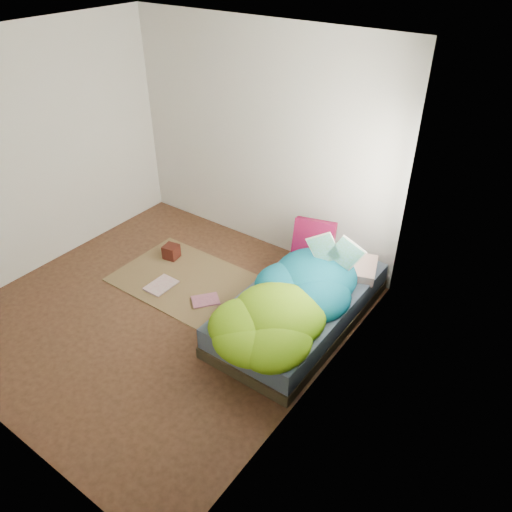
{
  "coord_description": "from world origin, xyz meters",
  "views": [
    {
      "loc": [
        3.11,
        -2.64,
        3.38
      ],
      "look_at": [
        0.66,
        0.75,
        0.55
      ],
      "focal_mm": 35.0,
      "sensor_mm": 36.0,
      "label": 1
    }
  ],
  "objects_px": {
    "bed": "(300,308)",
    "floor_book_a": "(153,282)",
    "open_book": "(336,243)",
    "pillow_magenta": "(314,240)",
    "floor_book_b": "(204,295)",
    "wooden_box": "(171,252)"
  },
  "relations": [
    {
      "from": "pillow_magenta",
      "to": "floor_book_b",
      "type": "height_order",
      "value": "pillow_magenta"
    },
    {
      "from": "pillow_magenta",
      "to": "wooden_box",
      "type": "relative_size",
      "value": 2.64
    },
    {
      "from": "bed",
      "to": "floor_book_a",
      "type": "relative_size",
      "value": 5.91
    },
    {
      "from": "floor_book_b",
      "to": "floor_book_a",
      "type": "bearing_deg",
      "value": -127.33
    },
    {
      "from": "bed",
      "to": "floor_book_a",
      "type": "distance_m",
      "value": 1.71
    },
    {
      "from": "bed",
      "to": "floor_book_a",
      "type": "height_order",
      "value": "bed"
    },
    {
      "from": "bed",
      "to": "open_book",
      "type": "relative_size",
      "value": 4.34
    },
    {
      "from": "floor_book_a",
      "to": "floor_book_b",
      "type": "xyz_separation_m",
      "value": [
        0.61,
        0.15,
        0.0
      ]
    },
    {
      "from": "pillow_magenta",
      "to": "wooden_box",
      "type": "height_order",
      "value": "pillow_magenta"
    },
    {
      "from": "floor_book_a",
      "to": "open_book",
      "type": "bearing_deg",
      "value": 23.03
    },
    {
      "from": "bed",
      "to": "pillow_magenta",
      "type": "height_order",
      "value": "pillow_magenta"
    },
    {
      "from": "open_book",
      "to": "floor_book_a",
      "type": "bearing_deg",
      "value": -169.54
    },
    {
      "from": "wooden_box",
      "to": "open_book",
      "type": "bearing_deg",
      "value": 7.86
    },
    {
      "from": "floor_book_a",
      "to": "floor_book_b",
      "type": "relative_size",
      "value": 1.19
    },
    {
      "from": "bed",
      "to": "pillow_magenta",
      "type": "distance_m",
      "value": 0.78
    },
    {
      "from": "pillow_magenta",
      "to": "floor_book_b",
      "type": "relative_size",
      "value": 1.53
    },
    {
      "from": "pillow_magenta",
      "to": "wooden_box",
      "type": "bearing_deg",
      "value": -176.42
    },
    {
      "from": "wooden_box",
      "to": "floor_book_a",
      "type": "xyz_separation_m",
      "value": [
        0.18,
        -0.49,
        -0.07
      ]
    },
    {
      "from": "bed",
      "to": "floor_book_b",
      "type": "distance_m",
      "value": 1.09
    },
    {
      "from": "open_book",
      "to": "wooden_box",
      "type": "relative_size",
      "value": 2.81
    },
    {
      "from": "bed",
      "to": "pillow_magenta",
      "type": "xyz_separation_m",
      "value": [
        -0.24,
        0.63,
        0.39
      ]
    },
    {
      "from": "pillow_magenta",
      "to": "floor_book_b",
      "type": "bearing_deg",
      "value": -147.69
    }
  ]
}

